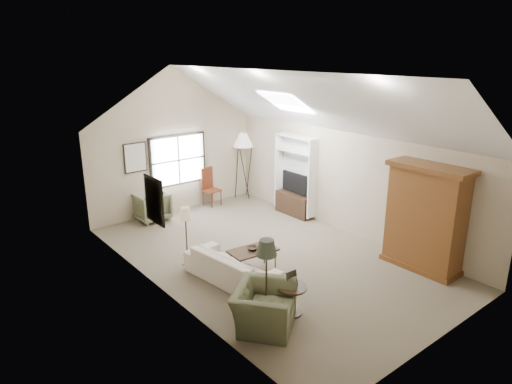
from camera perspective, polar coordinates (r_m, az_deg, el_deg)
room_shell at (r=9.28m, az=1.58°, el=10.14°), size 5.01×8.01×4.00m
window at (r=12.86m, az=-9.70°, el=3.96°), size 1.72×0.08×1.42m
skylight at (r=10.80m, az=3.77°, el=11.19°), size 0.80×1.20×0.52m
wall_art at (r=10.18m, az=-13.82°, el=1.79°), size 1.97×3.71×0.88m
armoire at (r=9.92m, az=20.42°, el=-3.04°), size 0.60×1.50×2.20m
tv_alcove at (r=12.39m, az=4.93°, el=2.20°), size 0.32×1.30×2.10m
media_console at (r=12.62m, az=4.77°, el=-1.54°), size 0.34×1.18×0.60m
tv_panel at (r=12.43m, az=4.84°, el=1.16°), size 0.05×0.90×0.55m
sofa at (r=9.08m, az=-3.04°, el=-9.29°), size 1.04×2.16×0.61m
armchair_near at (r=7.69m, az=1.01°, el=-14.18°), size 1.41×1.39×0.69m
armchair_far at (r=12.48m, az=-12.97°, el=-1.76°), size 0.84×0.87×0.76m
coffee_table at (r=9.42m, az=-0.37°, el=-8.58°), size 1.02×0.63×0.50m
bowl at (r=9.31m, az=-0.37°, el=-7.04°), size 0.25×0.25×0.06m
side_table at (r=8.07m, az=4.45°, el=-13.30°), size 0.58×0.58×0.52m
side_chair at (r=13.33m, az=-5.55°, el=0.61°), size 0.49×0.49×1.11m
tripod_lamp at (r=13.86m, az=-1.58°, el=3.36°), size 0.77×0.77×2.05m
dark_lamp at (r=7.74m, az=1.30°, el=-10.74°), size 0.38×0.38×1.45m
tan_lamp at (r=9.71m, az=-8.71°, el=-5.39°), size 0.29×0.29×1.30m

